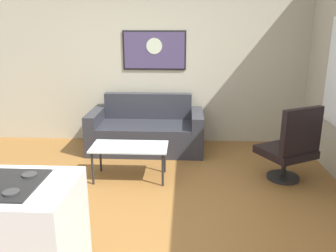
% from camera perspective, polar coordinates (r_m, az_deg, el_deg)
% --- Properties ---
extents(ground, '(6.40, 6.40, 0.04)m').
position_cam_1_polar(ground, '(4.03, -6.18, -13.48)').
color(ground, brown).
extents(back_wall, '(6.40, 0.05, 2.80)m').
position_cam_1_polar(back_wall, '(5.93, -2.94, 10.77)').
color(back_wall, '#ABA68F').
rests_on(back_wall, ground).
extents(couch, '(1.81, 0.87, 0.87)m').
position_cam_1_polar(couch, '(5.66, -3.54, -0.95)').
color(couch, '#292A31').
rests_on(couch, ground).
extents(coffee_table, '(0.99, 0.50, 0.45)m').
position_cam_1_polar(coffee_table, '(4.58, -6.30, -3.76)').
color(coffee_table, silver).
rests_on(coffee_table, ground).
extents(armchair, '(0.81, 0.80, 1.01)m').
position_cam_1_polar(armchair, '(4.70, 19.51, -3.24)').
color(armchair, black).
rests_on(armchair, ground).
extents(wall_painting, '(1.04, 0.03, 0.64)m').
position_cam_1_polar(wall_painting, '(5.87, -2.25, 12.28)').
color(wall_painting, black).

